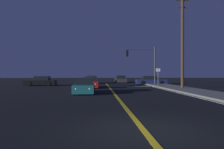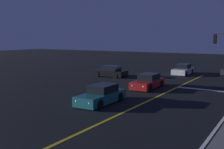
# 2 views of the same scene
# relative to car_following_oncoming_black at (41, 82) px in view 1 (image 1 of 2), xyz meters

# --- Properties ---
(ground_plane) EXTENTS (160.00, 160.00, 0.00)m
(ground_plane) POSITION_rel_car_following_oncoming_black_xyz_m (9.39, -24.74, -0.58)
(ground_plane) COLOR black
(sidewalk_right) EXTENTS (3.20, 42.24, 0.15)m
(sidewalk_right) POSITION_rel_car_following_oncoming_black_xyz_m (16.88, -13.01, -0.51)
(sidewalk_right) COLOR slate
(sidewalk_right) RESTS_ON ground
(lane_line_center) EXTENTS (0.20, 39.90, 0.01)m
(lane_line_center) POSITION_rel_car_following_oncoming_black_xyz_m (9.39, -13.01, -0.58)
(lane_line_center) COLOR gold
(lane_line_center) RESTS_ON ground
(lane_line_edge_right) EXTENTS (0.16, 39.90, 0.01)m
(lane_line_edge_right) POSITION_rel_car_following_oncoming_black_xyz_m (15.03, -13.01, -0.58)
(lane_line_edge_right) COLOR white
(lane_line_edge_right) RESTS_ON ground
(stop_bar) EXTENTS (5.90, 0.50, 0.01)m
(stop_bar) POSITION_rel_car_following_oncoming_black_xyz_m (12.33, -2.77, -0.58)
(stop_bar) COLOR white
(stop_bar) RESTS_ON ground
(car_following_oncoming_black) EXTENTS (4.29, 1.92, 1.34)m
(car_following_oncoming_black) POSITION_rel_car_following_oncoming_black_xyz_m (0.00, 0.00, 0.00)
(car_following_oncoming_black) COLOR black
(car_following_oncoming_black) RESTS_ON ground
(car_lead_oncoming_teal) EXTENTS (1.85, 4.45, 1.34)m
(car_lead_oncoming_teal) POSITION_rel_car_following_oncoming_black_xyz_m (6.80, -12.03, 0.00)
(car_lead_oncoming_teal) COLOR #195960
(car_lead_oncoming_teal) RESTS_ON ground
(car_mid_block_navy) EXTENTS (4.70, 1.82, 1.34)m
(car_mid_block_navy) POSITION_rel_car_following_oncoming_black_xyz_m (16.17, 2.38, 0.00)
(car_mid_block_navy) COLOR navy
(car_mid_block_navy) RESTS_ON ground
(car_distant_tail_white) EXTENTS (1.91, 4.30, 1.34)m
(car_distant_tail_white) POSITION_rel_car_following_oncoming_black_xyz_m (6.92, 6.66, -0.00)
(car_distant_tail_white) COLOR silver
(car_distant_tail_white) RESTS_ON ground
(car_side_waiting_red) EXTENTS (1.89, 4.51, 1.34)m
(car_side_waiting_red) POSITION_rel_car_following_oncoming_black_xyz_m (7.13, -4.66, 0.00)
(car_side_waiting_red) COLOR maroon
(car_side_waiting_red) RESTS_ON ground
(car_parked_curb_charcoal) EXTENTS (2.06, 4.65, 1.34)m
(car_parked_curb_charcoal) POSITION_rel_car_following_oncoming_black_xyz_m (12.18, 9.75, 0.00)
(car_parked_curb_charcoal) COLOR #2D2D33
(car_parked_curb_charcoal) RESTS_ON ground
(traffic_signal_near_right) EXTENTS (4.18, 0.28, 5.52)m
(traffic_signal_near_right) POSITION_rel_car_following_oncoming_black_xyz_m (14.55, -0.47, 3.13)
(traffic_signal_near_right) COLOR #38383D
(traffic_signal_near_right) RESTS_ON ground
(utility_pole_right) EXTENTS (1.45, 0.32, 10.31)m
(utility_pole_right) POSITION_rel_car_following_oncoming_black_xyz_m (17.18, -7.93, 4.72)
(utility_pole_right) COLOR #42301E
(utility_pole_right) RESTS_ON ground
(street_sign_corner) EXTENTS (0.56, 0.06, 2.41)m
(street_sign_corner) POSITION_rel_car_following_oncoming_black_xyz_m (15.78, -3.27, 1.04)
(street_sign_corner) COLOR slate
(street_sign_corner) RESTS_ON ground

